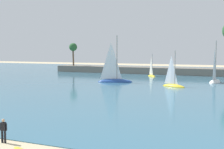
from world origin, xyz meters
TOP-DOWN VIEW (x-y plane):
  - sea at (0.00, 60.30)m, footprint 220.00×103.64m
  - palm_headland at (2.68, 72.08)m, footprint 80.98×6.00m
  - person_at_waterline at (-4.16, 7.85)m, footprint 0.54×0.26m
  - sailboat_near_shore at (-10.18, 63.75)m, footprint 3.33×3.95m
  - sailboat_mid_bay at (5.19, 54.69)m, footprint 2.32×6.15m
  - sailboat_toward_headland at (-13.03, 47.74)m, footprint 7.09×4.11m
  - sailboat_far_left at (-0.74, 44.85)m, footprint 4.74×3.26m

SIDE VIEW (x-z plane):
  - sea at x=0.00m, z-range 0.00..0.06m
  - sailboat_near_shore at x=-10.18m, z-range -2.32..3.49m
  - sailboat_far_left at x=-0.74m, z-range -2.67..4.00m
  - sailboat_mid_bay at x=5.19m, z-range -3.52..5.21m
  - person_at_waterline at x=-4.16m, z-range 0.06..1.73m
  - sailboat_toward_headland at x=-13.03m, z-range -3.98..5.87m
  - palm_headland at x=2.68m, z-range -4.07..9.27m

